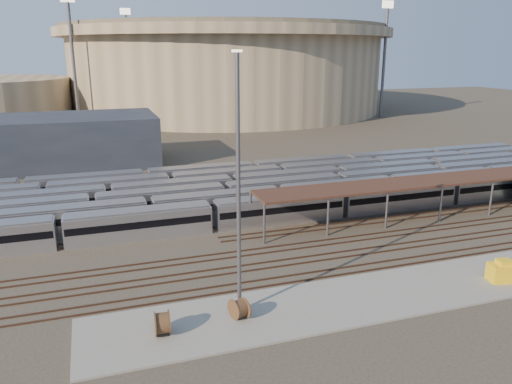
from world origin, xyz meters
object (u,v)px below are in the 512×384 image
object	(u,v)px
yellow_equipment	(503,272)
cable_reel_east	(162,323)
yard_light_pole	(238,189)
cable_reel_west	(239,309)

from	to	relation	value
yellow_equipment	cable_reel_east	bearing A→B (deg)	-169.15
cable_reel_east	yard_light_pole	xyz separation A→B (m)	(7.15, 1.68, 10.42)
cable_reel_east	yellow_equipment	distance (m)	34.41
cable_reel_west	yard_light_pole	xyz separation A→B (m)	(0.41, 1.23, 10.52)
yellow_equipment	cable_reel_west	bearing A→B (deg)	-170.48
cable_reel_west	yard_light_pole	world-z (taller)	yard_light_pole
yard_light_pole	yellow_equipment	size ratio (longest dim) A/B	7.86
cable_reel_west	yellow_equipment	xyz separation A→B (m)	(27.65, -1.44, -0.02)
cable_reel_east	cable_reel_west	bearing A→B (deg)	3.81
cable_reel_west	yard_light_pole	bearing A→B (deg)	71.75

